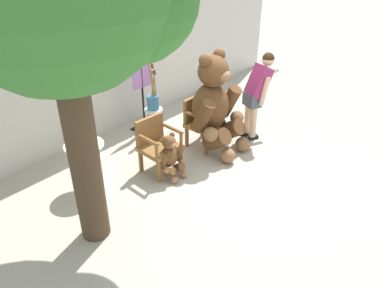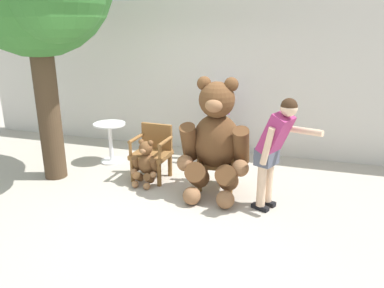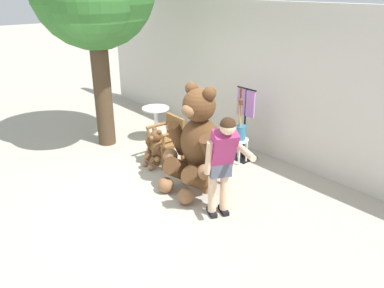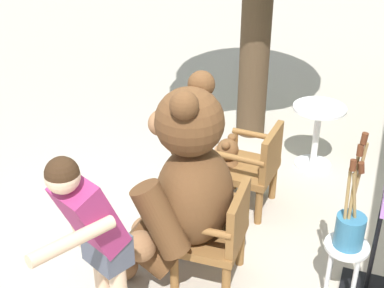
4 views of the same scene
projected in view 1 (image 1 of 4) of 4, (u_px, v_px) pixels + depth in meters
name	position (u px, v px, depth m)	size (l,w,h in m)	color
ground_plane	(213.00, 170.00, 5.97)	(60.00, 60.00, 0.00)	#B2A899
back_wall	(108.00, 55.00, 6.62)	(10.00, 0.16, 2.80)	beige
wooden_chair_left	(157.00, 144.00, 5.77)	(0.59, 0.55, 0.86)	brown
wooden_chair_right	(202.00, 120.00, 6.49)	(0.58, 0.55, 0.86)	brown
teddy_bear_large	(215.00, 104.00, 6.15)	(1.02, 0.98, 1.71)	brown
teddy_bear_small	(170.00, 156.00, 5.67)	(0.43, 0.41, 0.72)	brown
person_visitor	(258.00, 89.00, 6.50)	(0.84, 0.47, 1.55)	black
white_stool	(154.00, 114.00, 6.94)	(0.34, 0.34, 0.46)	silver
brush_bucket	(153.00, 100.00, 6.80)	(0.22, 0.22, 0.95)	teal
round_side_table	(86.00, 161.00, 5.37)	(0.56, 0.56, 0.72)	white
clothing_display_stand	(143.00, 94.00, 6.83)	(0.44, 0.40, 1.36)	black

